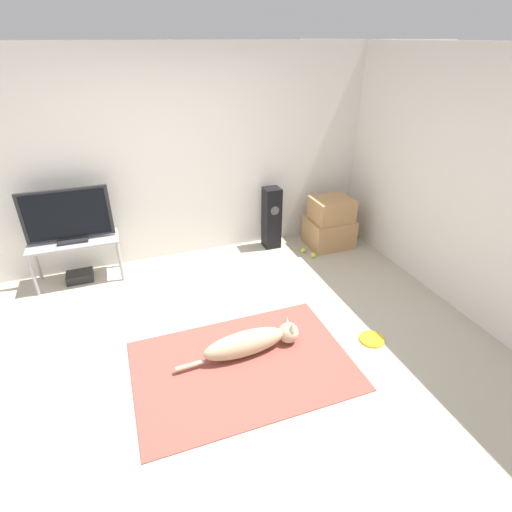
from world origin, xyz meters
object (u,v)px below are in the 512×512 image
(frisbee, at_px, (372,339))
(cardboard_box_upper, at_px, (331,209))
(tv_stand, at_px, (75,247))
(floor_speaker, at_px, (272,218))
(tennis_ball_near_speaker, at_px, (313,255))
(cardboard_box_lower, at_px, (329,232))
(dog, at_px, (252,342))
(tv, at_px, (67,216))
(tennis_ball_by_boxes, at_px, (303,250))
(game_console, at_px, (80,276))

(frisbee, relative_size, cardboard_box_upper, 0.47)
(tv_stand, bearing_deg, frisbee, -38.93)
(cardboard_box_upper, xyz_separation_m, tv_stand, (-3.24, 0.21, -0.09))
(floor_speaker, distance_m, tennis_ball_near_speaker, 0.76)
(tv_stand, bearing_deg, floor_speaker, 1.02)
(cardboard_box_lower, bearing_deg, tennis_ball_near_speaker, -143.74)
(dog, height_order, frisbee, dog)
(tv, bearing_deg, tennis_ball_by_boxes, -5.95)
(frisbee, height_order, cardboard_box_upper, cardboard_box_upper)
(cardboard_box_upper, height_order, tv, tv)
(cardboard_box_upper, xyz_separation_m, tennis_ball_near_speaker, (-0.36, -0.25, -0.51))
(floor_speaker, height_order, tv, tv)
(tv_stand, xyz_separation_m, tennis_ball_near_speaker, (2.88, -0.47, -0.42))
(game_console, bearing_deg, frisbee, -38.74)
(dog, xyz_separation_m, floor_speaker, (0.97, 1.95, 0.29))
(tv, bearing_deg, cardboard_box_upper, -3.83)
(cardboard_box_upper, height_order, tv_stand, cardboard_box_upper)
(floor_speaker, bearing_deg, tv_stand, -178.98)
(tennis_ball_by_boxes, bearing_deg, tv, 174.05)
(cardboard_box_lower, distance_m, floor_speaker, 0.84)
(cardboard_box_lower, xyz_separation_m, game_console, (-3.27, 0.20, -0.15))
(frisbee, xyz_separation_m, cardboard_box_upper, (0.59, 1.92, 0.53))
(frisbee, xyz_separation_m, tv_stand, (-2.65, 2.14, 0.44))
(dog, distance_m, floor_speaker, 2.20)
(dog, xyz_separation_m, tennis_ball_near_speaker, (1.38, 1.44, -0.10))
(cardboard_box_lower, xyz_separation_m, tennis_ball_by_boxes, (-0.43, -0.09, -0.16))
(tennis_ball_by_boxes, height_order, tennis_ball_near_speaker, same)
(dog, bearing_deg, cardboard_box_lower, 44.38)
(floor_speaker, xyz_separation_m, tennis_ball_by_boxes, (0.34, -0.33, -0.39))
(tennis_ball_by_boxes, bearing_deg, cardboard_box_lower, 12.10)
(floor_speaker, bearing_deg, tv, -179.04)
(dog, height_order, cardboard_box_lower, cardboard_box_lower)
(cardboard_box_upper, height_order, game_console, cardboard_box_upper)
(dog, bearing_deg, game_console, 128.64)
(game_console, bearing_deg, dog, -51.36)
(tv_stand, relative_size, tennis_ball_by_boxes, 14.92)
(tv_stand, distance_m, tennis_ball_by_boxes, 2.86)
(floor_speaker, bearing_deg, tennis_ball_by_boxes, -44.58)
(floor_speaker, bearing_deg, cardboard_box_upper, -18.68)
(frisbee, relative_size, tennis_ball_by_boxes, 3.68)
(tv_stand, relative_size, tv, 1.05)
(cardboard_box_upper, bearing_deg, tennis_ball_near_speaker, -144.98)
(tennis_ball_near_speaker, relative_size, game_console, 0.22)
(dog, xyz_separation_m, game_console, (-1.53, 1.91, -0.08))
(frisbee, bearing_deg, floor_speaker, 94.51)
(tennis_ball_near_speaker, bearing_deg, cardboard_box_lower, 36.26)
(dog, bearing_deg, tv, 128.23)
(frisbee, relative_size, tv_stand, 0.25)
(dog, bearing_deg, frisbee, -11.61)
(tv, height_order, game_console, tv)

